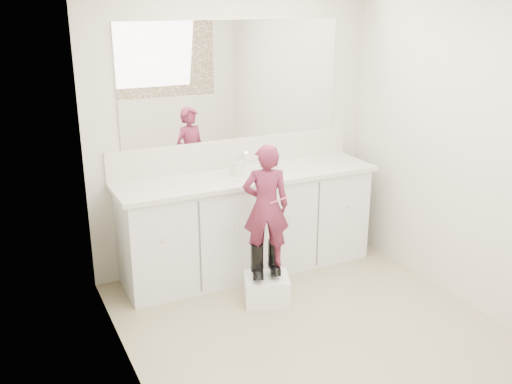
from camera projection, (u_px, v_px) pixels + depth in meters
floor at (321, 337)px, 4.09m from camera, size 3.00×3.00×0.00m
wall_back at (234, 132)px, 4.98m from camera, size 2.60×0.00×2.60m
wall_left at (129, 208)px, 3.17m from camera, size 0.00×3.00×3.00m
wall_right at (475, 155)px, 4.24m from camera, size 0.00×3.00×3.00m
vanity_cabinet at (248, 225)px, 5.00m from camera, size 2.20×0.55×0.85m
countertop at (248, 177)px, 4.84m from camera, size 2.28×0.58×0.04m
backsplash at (235, 153)px, 5.03m from camera, size 2.28×0.03×0.25m
mirror at (234, 81)px, 4.83m from camera, size 2.00×0.02×1.00m
faucet at (240, 164)px, 4.96m from camera, size 0.08×0.08×0.10m
cup at (271, 163)px, 4.99m from camera, size 0.13×0.13×0.10m
soap_bottle at (236, 165)px, 4.79m from camera, size 0.10×0.10×0.17m
step_stool at (267, 289)px, 4.54m from camera, size 0.43×0.39×0.22m
boot_left at (257, 261)px, 4.44m from camera, size 0.17×0.22×0.29m
boot_right at (274, 257)px, 4.50m from camera, size 0.17×0.22×0.29m
toddler at (266, 206)px, 4.33m from camera, size 0.41×0.34×0.97m
toothbrush at (279, 200)px, 4.27m from camera, size 0.13×0.06×0.06m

